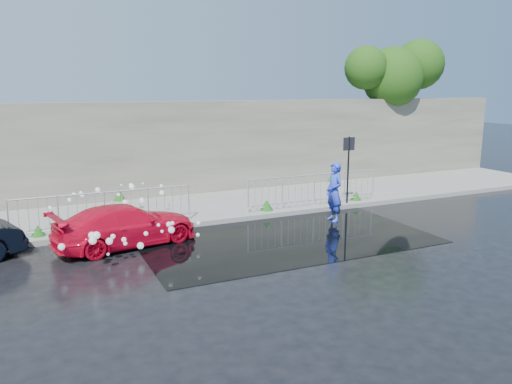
{
  "coord_description": "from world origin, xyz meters",
  "views": [
    {
      "loc": [
        -5.89,
        -11.09,
        4.15
      ],
      "look_at": [
        0.41,
        2.53,
        1.0
      ],
      "focal_mm": 35.0,
      "sensor_mm": 36.0,
      "label": 1
    }
  ],
  "objects": [
    {
      "name": "ground",
      "position": [
        0.0,
        0.0,
        0.0
      ],
      "size": [
        90.0,
        90.0,
        0.0
      ],
      "primitive_type": "plane",
      "color": "black",
      "rests_on": "ground"
    },
    {
      "name": "pavement",
      "position": [
        0.0,
        5.0,
        0.07
      ],
      "size": [
        30.0,
        4.0,
        0.15
      ],
      "primitive_type": "cube",
      "color": "slate",
      "rests_on": "ground"
    },
    {
      "name": "curb",
      "position": [
        0.0,
        3.0,
        0.08
      ],
      "size": [
        30.0,
        0.25,
        0.16
      ],
      "primitive_type": "cube",
      "color": "slate",
      "rests_on": "ground"
    },
    {
      "name": "retaining_wall",
      "position": [
        0.0,
        7.2,
        1.9
      ],
      "size": [
        30.0,
        0.6,
        3.5
      ],
      "primitive_type": "cube",
      "color": "#58554A",
      "rests_on": "pavement"
    },
    {
      "name": "puddle",
      "position": [
        0.5,
        1.0,
        0.01
      ],
      "size": [
        8.0,
        5.0,
        0.01
      ],
      "primitive_type": "cube",
      "color": "black",
      "rests_on": "ground"
    },
    {
      "name": "sign_post",
      "position": [
        4.2,
        3.1,
        1.72
      ],
      "size": [
        0.45,
        0.06,
        2.5
      ],
      "color": "black",
      "rests_on": "ground"
    },
    {
      "name": "tree",
      "position": [
        9.7,
        7.41,
        4.82
      ],
      "size": [
        5.11,
        2.76,
        6.36
      ],
      "color": "#332114",
      "rests_on": "ground"
    },
    {
      "name": "railing_left",
      "position": [
        -4.0,
        3.35,
        0.74
      ],
      "size": [
        5.05,
        0.05,
        1.1
      ],
      "color": "silver",
      "rests_on": "pavement"
    },
    {
      "name": "railing_right",
      "position": [
        3.0,
        3.35,
        0.74
      ],
      "size": [
        5.05,
        0.05,
        1.1
      ],
      "color": "silver",
      "rests_on": "pavement"
    },
    {
      "name": "weeds",
      "position": [
        -0.25,
        4.62,
        0.32
      ],
      "size": [
        12.17,
        3.93,
        0.43
      ],
      "color": "#134512",
      "rests_on": "pavement"
    },
    {
      "name": "water_spray",
      "position": [
        -3.75,
        2.54,
        0.68
      ],
      "size": [
        3.67,
        5.38,
        0.97
      ],
      "color": "white",
      "rests_on": "ground"
    },
    {
      "name": "red_car",
      "position": [
        -3.66,
        2.0,
        0.55
      ],
      "size": [
        4.06,
        2.33,
        1.11
      ],
      "primitive_type": "imported",
      "rotation": [
        0.0,
        0.0,
        1.79
      ],
      "color": "red",
      "rests_on": "ground"
    },
    {
      "name": "person",
      "position": [
        2.78,
        1.8,
        0.93
      ],
      "size": [
        0.47,
        0.7,
        1.87
      ],
      "primitive_type": "imported",
      "rotation": [
        0.0,
        0.0,
        -1.61
      ],
      "color": "blue",
      "rests_on": "ground"
    }
  ]
}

